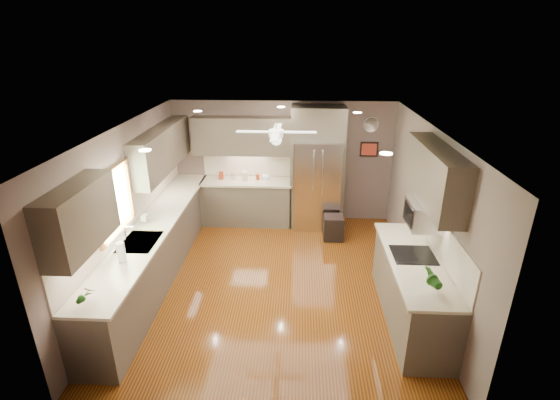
# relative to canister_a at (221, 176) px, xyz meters

# --- Properties ---
(floor) EXTENTS (5.00, 5.00, 0.00)m
(floor) POSITION_rel_canister_a_xyz_m (1.25, -2.24, -1.02)
(floor) COLOR #4B1C0A
(floor) RESTS_ON ground
(ceiling) EXTENTS (5.00, 5.00, 0.00)m
(ceiling) POSITION_rel_canister_a_xyz_m (1.25, -2.24, 1.48)
(ceiling) COLOR white
(ceiling) RESTS_ON ground
(wall_back) EXTENTS (4.50, 0.00, 4.50)m
(wall_back) POSITION_rel_canister_a_xyz_m (1.25, 0.26, 0.23)
(wall_back) COLOR #6A5850
(wall_back) RESTS_ON ground
(wall_front) EXTENTS (4.50, 0.00, 4.50)m
(wall_front) POSITION_rel_canister_a_xyz_m (1.25, -4.74, 0.23)
(wall_front) COLOR #6A5850
(wall_front) RESTS_ON ground
(wall_left) EXTENTS (0.00, 5.00, 5.00)m
(wall_left) POSITION_rel_canister_a_xyz_m (-1.00, -2.24, 0.23)
(wall_left) COLOR #6A5850
(wall_left) RESTS_ON ground
(wall_right) EXTENTS (0.00, 5.00, 5.00)m
(wall_right) POSITION_rel_canister_a_xyz_m (3.50, -2.24, 0.23)
(wall_right) COLOR #6A5850
(wall_right) RESTS_ON ground
(canister_a) EXTENTS (0.13, 0.13, 0.15)m
(canister_a) POSITION_rel_canister_a_xyz_m (0.00, 0.00, 0.00)
(canister_a) COLOR maroon
(canister_a) RESTS_ON back_run
(canister_b) EXTENTS (0.10, 0.10, 0.14)m
(canister_b) POSITION_rel_canister_a_xyz_m (0.25, -0.01, -0.01)
(canister_b) COLOR silver
(canister_b) RESTS_ON back_run
(canister_c) EXTENTS (0.15, 0.15, 0.19)m
(canister_c) POSITION_rel_canister_a_xyz_m (0.49, -0.05, 0.01)
(canister_c) COLOR #BAA88C
(canister_c) RESTS_ON back_run
(canister_d) EXTENTS (0.09, 0.09, 0.11)m
(canister_d) POSITION_rel_canister_a_xyz_m (0.75, 0.01, -0.02)
(canister_d) COLOR maroon
(canister_d) RESTS_ON back_run
(soap_bottle) EXTENTS (0.10, 0.10, 0.20)m
(soap_bottle) POSITION_rel_canister_a_xyz_m (-0.81, -2.11, 0.02)
(soap_bottle) COLOR white
(soap_bottle) RESTS_ON left_run
(potted_plant_left) EXTENTS (0.16, 0.12, 0.28)m
(potted_plant_left) POSITION_rel_canister_a_xyz_m (-0.70, -4.22, 0.06)
(potted_plant_left) COLOR #1F5618
(potted_plant_left) RESTS_ON left_run
(potted_plant_right) EXTENTS (0.22, 0.19, 0.33)m
(potted_plant_right) POSITION_rel_canister_a_xyz_m (3.15, -3.75, 0.09)
(potted_plant_right) COLOR #1F5618
(potted_plant_right) RESTS_ON right_run
(bowl) EXTENTS (0.25, 0.25, 0.05)m
(bowl) POSITION_rel_canister_a_xyz_m (0.92, -0.00, -0.06)
(bowl) COLOR #BAA88C
(bowl) RESTS_ON back_run
(left_run) EXTENTS (0.65, 4.70, 1.45)m
(left_run) POSITION_rel_canister_a_xyz_m (-0.70, -2.09, -0.54)
(left_run) COLOR #50463A
(left_run) RESTS_ON ground
(back_run) EXTENTS (1.85, 0.65, 1.45)m
(back_run) POSITION_rel_canister_a_xyz_m (0.53, -0.03, -0.54)
(back_run) COLOR #50463A
(back_run) RESTS_ON ground
(uppers) EXTENTS (4.50, 4.70, 0.95)m
(uppers) POSITION_rel_canister_a_xyz_m (0.51, -1.53, 0.85)
(uppers) COLOR #50463A
(uppers) RESTS_ON wall_left
(window) EXTENTS (0.05, 1.12, 0.92)m
(window) POSITION_rel_canister_a_xyz_m (-0.97, -2.74, 0.53)
(window) COLOR #BFF2B2
(window) RESTS_ON wall_left
(sink) EXTENTS (0.50, 0.70, 0.32)m
(sink) POSITION_rel_canister_a_xyz_m (-0.68, -2.74, -0.11)
(sink) COLOR silver
(sink) RESTS_ON left_run
(refrigerator) EXTENTS (1.06, 0.75, 2.45)m
(refrigerator) POSITION_rel_canister_a_xyz_m (1.95, -0.08, 0.17)
(refrigerator) COLOR silver
(refrigerator) RESTS_ON ground
(right_run) EXTENTS (0.70, 2.20, 1.45)m
(right_run) POSITION_rel_canister_a_xyz_m (3.18, -3.04, -0.54)
(right_run) COLOR #50463A
(right_run) RESTS_ON ground
(microwave) EXTENTS (0.43, 0.55, 0.34)m
(microwave) POSITION_rel_canister_a_xyz_m (3.28, -2.79, 0.46)
(microwave) COLOR silver
(microwave) RESTS_ON wall_right
(ceiling_fan) EXTENTS (1.18, 1.18, 0.32)m
(ceiling_fan) POSITION_rel_canister_a_xyz_m (1.25, -1.94, 1.31)
(ceiling_fan) COLOR white
(ceiling_fan) RESTS_ON ceiling
(recessed_lights) EXTENTS (2.84, 3.14, 0.01)m
(recessed_lights) POSITION_rel_canister_a_xyz_m (1.21, -1.84, 1.47)
(recessed_lights) COLOR white
(recessed_lights) RESTS_ON ceiling
(wall_clock) EXTENTS (0.30, 0.03, 0.30)m
(wall_clock) POSITION_rel_canister_a_xyz_m (3.00, 0.24, 1.03)
(wall_clock) COLOR white
(wall_clock) RESTS_ON wall_back
(framed_print) EXTENTS (0.36, 0.03, 0.30)m
(framed_print) POSITION_rel_canister_a_xyz_m (3.00, 0.24, 0.53)
(framed_print) COLOR black
(framed_print) RESTS_ON wall_back
(stool) EXTENTS (0.38, 0.38, 0.46)m
(stool) POSITION_rel_canister_a_xyz_m (2.28, -0.71, -0.78)
(stool) COLOR black
(stool) RESTS_ON ground
(paper_towel) EXTENTS (0.11, 0.11, 0.28)m
(paper_towel) POSITION_rel_canister_a_xyz_m (-0.70, -3.29, 0.06)
(paper_towel) COLOR white
(paper_towel) RESTS_ON left_run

